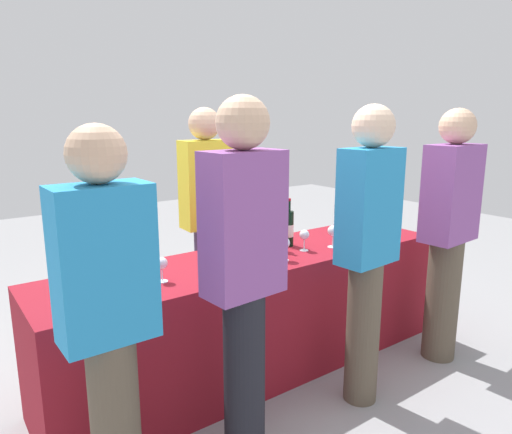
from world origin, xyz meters
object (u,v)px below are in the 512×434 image
Objects in this scene: wine_bottle_0 at (91,261)px; wine_glass_0 at (162,264)px; guest_3 at (449,228)px; wine_glass_4 at (333,232)px; wine_glass_1 at (237,249)px; guest_1 at (244,270)px; wine_bottle_1 at (113,256)px; wine_glass_3 at (304,235)px; wine_bottle_6 at (339,217)px; wine_bottle_2 at (225,239)px; wine_bottle_3 at (247,236)px; wine_bottle_5 at (288,228)px; wine_glass_5 at (367,226)px; guest_2 at (367,244)px; guest_0 at (108,317)px; wine_bottle_4 at (272,232)px; server_pouring at (206,213)px; wine_glass_2 at (284,244)px.

wine_glass_0 is at bearing -35.77° from wine_bottle_0.
wine_glass_4 is at bearing 137.12° from guest_3.
guest_1 is (-0.32, -0.53, 0.08)m from wine_glass_1.
wine_bottle_1 is 2.31× the size of wine_glass_3.
wine_bottle_6 is 2.05× the size of wine_glass_4.
wine_glass_3 is 0.94m from guest_3.
wine_bottle_3 is (0.16, -0.00, -0.00)m from wine_bottle_2.
wine_bottle_1 is 0.67m from wine_bottle_2.
wine_bottle_5 is 0.57m from wine_glass_5.
wine_bottle_1 reaches higher than wine_bottle_6.
wine_bottle_3 is 0.89m from wine_bottle_6.
wine_glass_5 is 0.09× the size of guest_2.
guest_2 is (1.26, -0.76, 0.06)m from wine_bottle_0.
wine_glass_4 is 0.31m from wine_glass_5.
guest_0 is (-2.00, -0.75, 0.00)m from wine_bottle_6.
wine_bottle_5 is 0.30m from wine_glass_4.
guest_1 is at bearing -75.65° from wine_glass_0.
wine_glass_0 is at bearing -170.21° from wine_bottle_4.
wine_glass_3 is 0.78m from server_pouring.
wine_bottle_5 is at bearing 17.44° from wine_glass_1.
wine_bottle_4 reaches higher than wine_bottle_5.
wine_bottle_5 is 1.10m from guest_1.
wine_bottle_5 is at bearing 45.62° from wine_glass_2.
wine_glass_1 is 0.08× the size of guest_1.
server_pouring is (-0.86, 0.48, 0.06)m from wine_bottle_6.
wine_glass_0 is at bearing 159.51° from guest_3.
guest_2 reaches higher than wine_glass_2.
guest_0 reaches higher than wine_glass_5.
guest_2 is (0.97, -0.54, 0.08)m from wine_glass_0.
wine_glass_5 is (0.75, 0.01, 0.00)m from wine_glass_2.
server_pouring is at bearing 136.37° from wine_glass_5.
guest_2 is at bearing 106.03° from server_pouring.
guest_1 reaches higher than wine_glass_2.
wine_glass_1 is 0.30m from wine_glass_2.
wine_glass_4 is at bearing -11.45° from wine_bottle_1.
wine_bottle_3 is 0.38m from wine_glass_3.
wine_bottle_1 is at bearing 155.01° from guest_3.
wine_bottle_6 is at bearing 8.39° from wine_glass_0.
guest_1 is at bearing -150.91° from wine_bottle_6.
guest_0 is 0.61m from guest_1.
wine_glass_4 is 0.09× the size of guest_2.
wine_bottle_3 is at bearing 153.74° from wine_glass_3.
wine_bottle_5 reaches higher than wine_glass_1.
wine_glass_2 is (1.05, -0.30, -0.01)m from wine_bottle_0.
wine_glass_2 is 1.05× the size of wine_glass_3.
wine_glass_5 is (1.01, -0.25, -0.01)m from wine_bottle_2.
guest_1 is at bearing -120.80° from wine_glass_1.
guest_1 is at bearing -142.87° from wine_glass_2.
wine_bottle_2 reaches higher than wine_glass_5.
wine_glass_0 is at bearing 173.15° from wine_glass_2.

